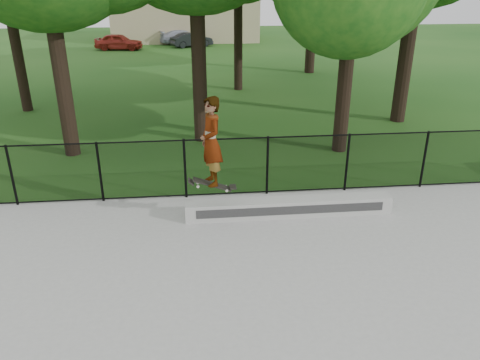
{
  "coord_description": "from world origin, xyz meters",
  "views": [
    {
      "loc": [
        -1.76,
        -4.57,
        5.03
      ],
      "look_at": [
        -0.85,
        4.2,
        1.2
      ],
      "focal_mm": 35.0,
      "sensor_mm": 36.0,
      "label": 1
    }
  ],
  "objects_px": {
    "car_a": "(119,42)",
    "car_b": "(192,40)",
    "skater_airborne": "(211,143)",
    "car_c": "(183,37)",
    "grind_ledge": "(289,207)"
  },
  "relations": [
    {
      "from": "car_a",
      "to": "car_b",
      "type": "xyz_separation_m",
      "value": [
        5.44,
        1.08,
        -0.06
      ]
    },
    {
      "from": "car_a",
      "to": "car_b",
      "type": "relative_size",
      "value": 1.17
    },
    {
      "from": "grind_ledge",
      "to": "car_a",
      "type": "xyz_separation_m",
      "value": [
        -7.37,
        27.64,
        0.33
      ]
    },
    {
      "from": "grind_ledge",
      "to": "car_b",
      "type": "xyz_separation_m",
      "value": [
        -1.93,
        28.72,
        0.27
      ]
    },
    {
      "from": "car_a",
      "to": "grind_ledge",
      "type": "bearing_deg",
      "value": -156.77
    },
    {
      "from": "grind_ledge",
      "to": "car_c",
      "type": "xyz_separation_m",
      "value": [
        -2.6,
        30.63,
        0.3
      ]
    },
    {
      "from": "car_b",
      "to": "skater_airborne",
      "type": "distance_m",
      "value": 29.01
    },
    {
      "from": "skater_airborne",
      "to": "car_c",
      "type": "bearing_deg",
      "value": 91.6
    },
    {
      "from": "car_a",
      "to": "car_b",
      "type": "height_order",
      "value": "car_a"
    },
    {
      "from": "car_c",
      "to": "grind_ledge",
      "type": "bearing_deg",
      "value": 167.93
    },
    {
      "from": "car_b",
      "to": "skater_airborne",
      "type": "height_order",
      "value": "skater_airborne"
    },
    {
      "from": "car_b",
      "to": "car_c",
      "type": "relative_size",
      "value": 0.83
    },
    {
      "from": "car_c",
      "to": "car_b",
      "type": "bearing_deg",
      "value": -177.55
    },
    {
      "from": "car_b",
      "to": "car_c",
      "type": "bearing_deg",
      "value": -3.17
    },
    {
      "from": "skater_airborne",
      "to": "grind_ledge",
      "type": "bearing_deg",
      "value": 8.13
    }
  ]
}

